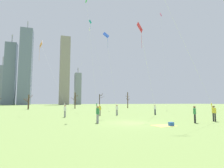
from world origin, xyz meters
TOP-DOWN VIEW (x-y plane):
  - ground_plane at (0.00, 0.00)m, footprint 400.00×400.00m
  - kite_flyer_foreground_left_orange at (-6.62, 10.16)m, footprint 4.14×7.33m
  - kite_flyer_midfield_center_blue at (1.70, 9.61)m, footprint 3.22×2.74m
  - kite_flyer_foreground_right_green at (-3.14, 1.59)m, footprint 0.51×6.80m
  - kite_flyer_midfield_left_red at (7.01, 7.90)m, footprint 6.92×7.67m
  - kite_flyer_midfield_right_purple at (7.49, -1.57)m, footprint 7.36×1.27m
  - bystander_strolling_midfield at (5.72, -1.95)m, footprint 0.42×0.37m
  - bystander_far_off_by_trees at (-0.62, 10.03)m, footprint 0.37×0.42m
  - distant_kite_high_overhead_teal at (-0.37, 16.64)m, footprint 5.63×5.28m
  - distant_kite_drifting_left_pink at (15.48, 17.50)m, footprint 2.43×1.88m
  - distant_kite_low_near_trees_white at (-0.52, 23.52)m, footprint 3.26×7.67m
  - picnic_spot at (2.04, -2.89)m, footprint 1.96×1.61m
  - bare_tree_right_of_center at (-13.80, 38.78)m, footprint 2.19×3.02m
  - bare_tree_center at (17.53, 42.18)m, footprint 1.92×1.88m
  - bare_tree_far_right_edge at (-0.66, 42.04)m, footprint 2.24×3.55m
  - bare_tree_rightmost at (7.50, 42.43)m, footprint 1.41×2.05m
  - skyline_mid_tower_left at (-41.65, 146.93)m, footprint 8.40×7.61m
  - skyline_squat_block at (13.67, 151.20)m, footprint 5.64×9.21m
  - skyline_mid_tower_right at (1.04, 141.80)m, footprint 8.21×10.54m
  - skyline_wide_slab at (-50.50, 160.27)m, footprint 5.87×9.92m
  - skyline_slender_spire at (-32.60, 160.10)m, footprint 8.97×9.05m
  - skyline_tall_tower at (-29.38, 140.15)m, footprint 9.15×10.06m

SIDE VIEW (x-z plane):
  - ground_plane at x=0.00m, z-range 0.00..0.00m
  - picnic_spot at x=2.04m, z-range -0.06..0.25m
  - bystander_strolling_midfield at x=5.72m, z-range 0.09..1.71m
  - bystander_far_off_by_trees at x=-0.62m, z-range 0.09..1.71m
  - bare_tree_right_of_center at x=-13.80m, z-range 0.19..4.31m
  - kite_flyer_midfield_center_blue at x=1.70m, z-range -3.40..8.55m
  - bare_tree_rightmost at x=7.50m, z-range 0.02..5.13m
  - bare_tree_far_right_edge at x=-0.66m, z-range 0.06..5.46m
  - kite_flyer_foreground_right_green at x=-3.14m, z-range -5.29..10.88m
  - bare_tree_center at x=17.53m, z-range 0.10..5.58m
  - kite_flyer_midfield_right_purple at x=7.49m, z-range -3.44..9.44m
  - kite_flyer_midfield_left_red at x=7.01m, z-range -2.57..8.94m
  - kite_flyer_foreground_left_orange at x=-6.62m, z-range -2.50..9.68m
  - skyline_squat_block at x=13.67m, z-range -2.70..31.72m
  - distant_kite_high_overhead_teal at x=-0.37m, z-range 6.03..23.49m
  - distant_kite_low_near_trees_white at x=-0.52m, z-range 5.89..24.47m
  - skyline_wide_slab at x=-50.50m, z-range -4.20..37.81m
  - skyline_slender_spire at x=-32.60m, z-range 0.00..35.85m
  - distant_kite_drifting_left_pink at x=15.48m, z-range 8.07..30.14m
  - skyline_mid_tower_left at x=-41.65m, z-range -3.61..54.47m
  - skyline_mid_tower_right at x=1.04m, z-range 0.00..58.37m
  - skyline_tall_tower at x=-29.38m, z-range -3.49..64.85m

